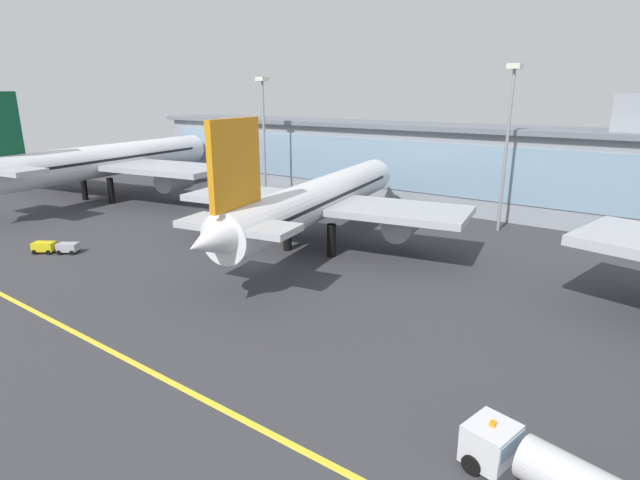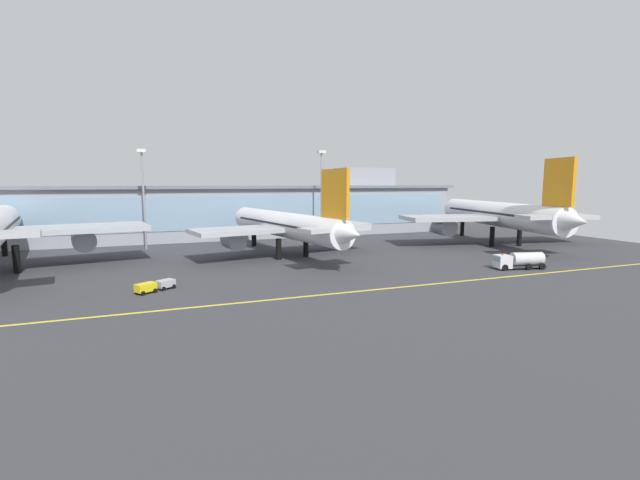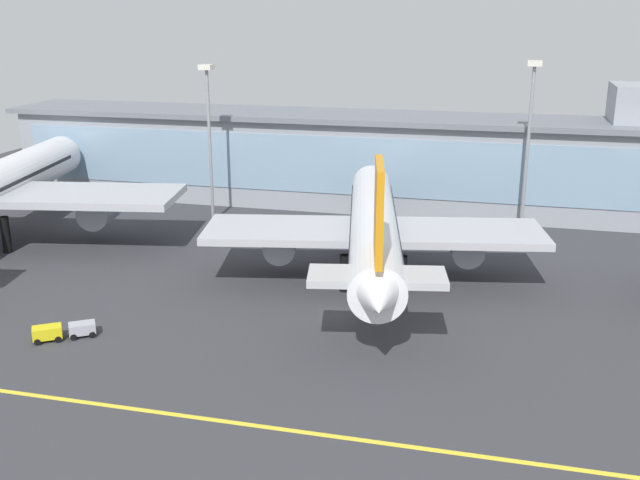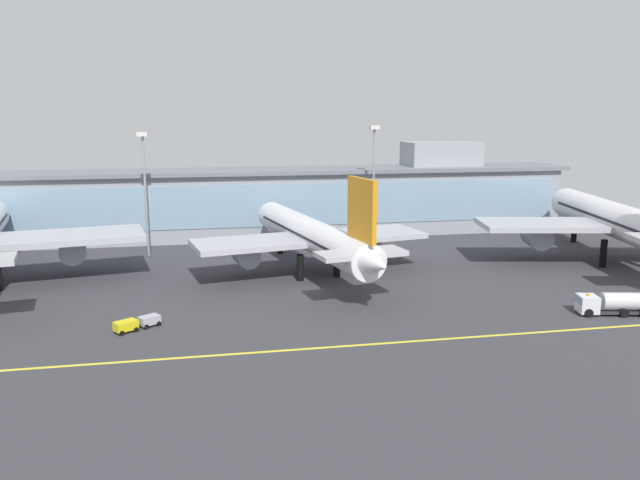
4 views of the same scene
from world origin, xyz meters
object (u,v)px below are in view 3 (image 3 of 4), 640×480
airliner_near_right (374,228)px  baggage_tug_near (63,331)px  apron_light_mast_west (530,124)px  apron_light_mast_centre (209,120)px

airliner_near_right → baggage_tug_near: bearing=120.0°
baggage_tug_near → apron_light_mast_west: 62.56m
airliner_near_right → baggage_tug_near: airliner_near_right is taller
apron_light_mast_west → apron_light_mast_centre: (-43.47, -2.94, -0.56)m
apron_light_mast_centre → baggage_tug_near: bearing=-87.6°
apron_light_mast_west → apron_light_mast_centre: size_ratio=1.05×
apron_light_mast_west → apron_light_mast_centre: bearing=-176.1°
airliner_near_right → baggage_tug_near: 34.00m
baggage_tug_near → apron_light_mast_centre: (-1.70, 41.31, 13.94)m
apron_light_mast_west → apron_light_mast_centre: apron_light_mast_west is taller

